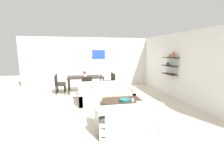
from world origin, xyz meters
TOP-DOWN VIEW (x-y plane):
  - ground_plane at (0.00, 0.00)m, footprint 18.00×18.00m
  - back_wall_unit at (0.30, 3.53)m, footprint 8.40×0.09m
  - right_wall_shelf_unit at (3.03, 0.60)m, footprint 0.34×8.20m
  - sofa_beige at (0.03, 0.34)m, footprint 2.11×0.90m
  - loveseat_white at (0.14, -2.05)m, footprint 1.53×0.90m
  - coffee_table at (0.41, -0.80)m, footprint 1.25×1.02m
  - decorative_bowl at (0.44, -0.82)m, footprint 0.36×0.36m
  - candle_jar at (0.67, -0.94)m, footprint 0.09×0.09m
  - dining_table at (-0.63, 2.30)m, footprint 1.72×1.04m
  - dining_chair_left_far at (-1.90, 2.53)m, footprint 0.44×0.44m
  - dining_chair_right_near at (0.64, 2.07)m, footprint 0.44×0.44m
  - dining_chair_left_near at (-1.90, 2.07)m, footprint 0.44×0.44m
  - dining_chair_right_far at (0.64, 2.53)m, footprint 0.44×0.44m
  - dining_chair_foot at (-0.63, 1.37)m, footprint 0.44×0.44m
  - wine_glass_right_near at (0.02, 2.17)m, footprint 0.07×0.07m
  - wine_glass_foot at (-0.63, 1.84)m, footprint 0.06×0.06m
  - wine_glass_right_far at (0.02, 2.43)m, footprint 0.08×0.08m
  - wine_glass_left_far at (-1.28, 2.43)m, footprint 0.08×0.08m
  - centerpiece_vase at (-0.67, 2.34)m, footprint 0.16×0.16m

SIDE VIEW (x-z plane):
  - ground_plane at x=0.00m, z-range 0.00..0.00m
  - coffee_table at x=0.41m, z-range 0.00..0.38m
  - sofa_beige at x=0.03m, z-range -0.10..0.68m
  - loveseat_white at x=0.14m, z-range -0.10..0.68m
  - decorative_bowl at x=0.44m, z-range 0.38..0.45m
  - candle_jar at x=0.67m, z-range 0.38..0.47m
  - dining_chair_left_far at x=-1.90m, z-range 0.06..0.94m
  - dining_chair_right_near at x=0.64m, z-range 0.06..0.94m
  - dining_chair_left_near at x=-1.90m, z-range 0.06..0.94m
  - dining_chair_right_far at x=0.64m, z-range 0.06..0.94m
  - dining_chair_foot at x=-0.63m, z-range 0.06..0.94m
  - dining_table at x=-0.63m, z-range 0.31..1.06m
  - wine_glass_right_far at x=0.02m, z-range 0.78..0.94m
  - wine_glass_left_far at x=-1.28m, z-range 0.78..0.94m
  - wine_glass_right_near at x=0.02m, z-range 0.78..0.95m
  - wine_glass_foot at x=-0.63m, z-range 0.78..0.97m
  - centerpiece_vase at x=-0.67m, z-range 0.76..1.03m
  - right_wall_shelf_unit at x=3.03m, z-range 0.00..2.70m
  - back_wall_unit at x=0.30m, z-range 0.00..2.70m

